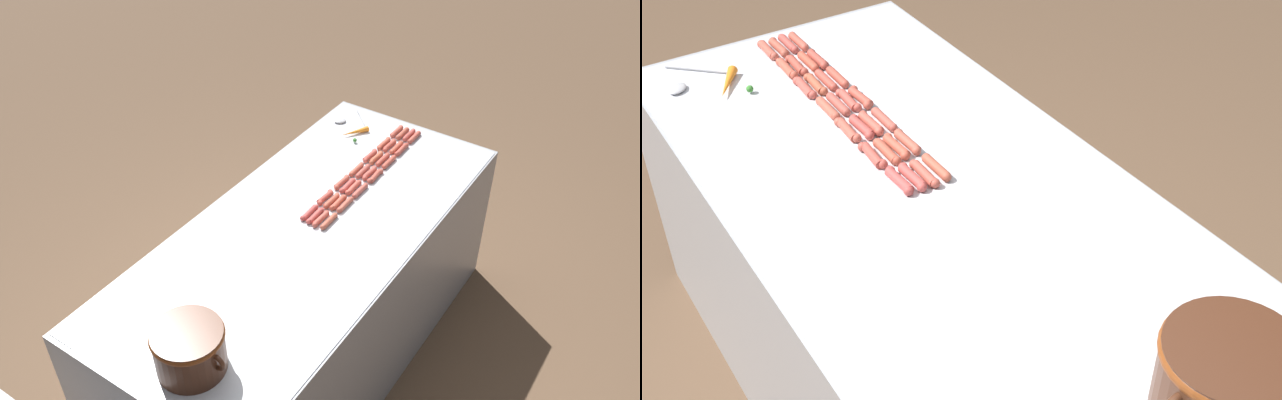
{
  "view_description": "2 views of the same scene",
  "coord_description": "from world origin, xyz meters",
  "views": [
    {
      "loc": [
        -1.4,
        1.99,
        2.96
      ],
      "look_at": [
        0.06,
        -0.19,
        0.91
      ],
      "focal_mm": 38.0,
      "sensor_mm": 36.0,
      "label": 1
    },
    {
      "loc": [
        0.89,
        1.5,
        2.22
      ],
      "look_at": [
        -0.05,
        0.06,
        0.89
      ],
      "focal_mm": 47.17,
      "sensor_mm": 36.0,
      "label": 2
    }
  ],
  "objects": [
    {
      "name": "ground_plane",
      "position": [
        0.0,
        0.0,
        0.0
      ],
      "size": [
        20.0,
        20.0,
        0.0
      ],
      "primitive_type": "plane",
      "color": "brown"
    },
    {
      "name": "griddle_counter",
      "position": [
        0.0,
        0.0,
        0.44
      ],
      "size": [
        1.01,
        2.25,
        0.89
      ],
      "color": "#9EA0A5",
      "rests_on": "ground_plane"
    },
    {
      "name": "hot_dog_20",
      "position": [
        0.01,
        -0.09,
        0.9
      ],
      "size": [
        0.03,
        0.13,
        0.03
      ],
      "color": "#B94742",
      "rests_on": "griddle_counter"
    },
    {
      "name": "hot_dog_27",
      "position": [
        0.05,
        -0.09,
        0.9
      ],
      "size": [
        0.03,
        0.13,
        0.03
      ],
      "color": "#B54540",
      "rests_on": "griddle_counter"
    },
    {
      "name": "hot_dog_24",
      "position": [
        0.05,
        -0.53,
        0.9
      ],
      "size": [
        0.03,
        0.13,
        0.03
      ],
      "color": "#B65240",
      "rests_on": "griddle_counter"
    },
    {
      "name": "hot_dog_4",
      "position": [
        -0.06,
        -0.38,
        0.9
      ],
      "size": [
        0.03,
        0.13,
        0.03
      ],
      "color": "#B24E41",
      "rests_on": "griddle_counter"
    },
    {
      "name": "hot_dog_8",
      "position": [
        -0.03,
        -0.83,
        0.9
      ],
      "size": [
        0.03,
        0.13,
        0.03
      ],
      "color": "#B94C38",
      "rests_on": "griddle_counter"
    },
    {
      "name": "carrot",
      "position": [
        0.24,
        -0.83,
        0.91
      ],
      "size": [
        0.12,
        0.16,
        0.03
      ],
      "color": "orange",
      "rests_on": "griddle_counter"
    },
    {
      "name": "hot_dog_0",
      "position": [
        -0.06,
        -0.97,
        0.9
      ],
      "size": [
        0.03,
        0.13,
        0.03
      ],
      "color": "#B94F3F",
      "rests_on": "griddle_counter"
    },
    {
      "name": "hot_dog_7",
      "position": [
        -0.03,
        -0.98,
        0.9
      ],
      "size": [
        0.03,
        0.13,
        0.03
      ],
      "color": "#B24840",
      "rests_on": "griddle_counter"
    },
    {
      "name": "serving_spoon",
      "position": [
        0.35,
        -0.93,
        0.9
      ],
      "size": [
        0.22,
        0.21,
        0.02
      ],
      "color": "#B7B7BC",
      "rests_on": "griddle_counter"
    },
    {
      "name": "hot_dog_11",
      "position": [
        -0.02,
        -0.38,
        0.9
      ],
      "size": [
        0.03,
        0.13,
        0.03
      ],
      "color": "#BA4F41",
      "rests_on": "griddle_counter"
    },
    {
      "name": "hot_dog_22",
      "position": [
        0.05,
        -0.82,
        0.9
      ],
      "size": [
        0.03,
        0.13,
        0.03
      ],
      "color": "#B9503D",
      "rests_on": "griddle_counter"
    },
    {
      "name": "hot_dog_3",
      "position": [
        -0.07,
        -0.53,
        0.9
      ],
      "size": [
        0.03,
        0.13,
        0.03
      ],
      "color": "#B04A3B",
      "rests_on": "griddle_counter"
    },
    {
      "name": "hot_dog_19",
      "position": [
        0.01,
        -0.23,
        0.9
      ],
      "size": [
        0.03,
        0.13,
        0.03
      ],
      "color": "#B24D3A",
      "rests_on": "griddle_counter"
    },
    {
      "name": "hot_dog_15",
      "position": [
        0.01,
        -0.82,
        0.9
      ],
      "size": [
        0.03,
        0.13,
        0.03
      ],
      "color": "#AD4739",
      "rests_on": "griddle_counter"
    },
    {
      "name": "hot_dog_25",
      "position": [
        0.05,
        -0.39,
        0.9
      ],
      "size": [
        0.03,
        0.13,
        0.03
      ],
      "color": "#B44F3F",
      "rests_on": "griddle_counter"
    },
    {
      "name": "hot_dog_1",
      "position": [
        -0.06,
        -0.82,
        0.9
      ],
      "size": [
        0.03,
        0.13,
        0.03
      ],
      "color": "#AB4639",
      "rests_on": "griddle_counter"
    },
    {
      "name": "hot_dog_2",
      "position": [
        -0.06,
        -0.68,
        0.9
      ],
      "size": [
        0.03,
        0.13,
        0.03
      ],
      "color": "#B44A3A",
      "rests_on": "griddle_counter"
    },
    {
      "name": "hot_dog_16",
      "position": [
        0.02,
        -0.68,
        0.9
      ],
      "size": [
        0.03,
        0.13,
        0.03
      ],
      "color": "#B25239",
      "rests_on": "griddle_counter"
    },
    {
      "name": "hot_dog_14",
      "position": [
        0.01,
        -0.97,
        0.9
      ],
      "size": [
        0.03,
        0.13,
        0.03
      ],
      "color": "#AF4F3E",
      "rests_on": "griddle_counter"
    },
    {
      "name": "hot_dog_9",
      "position": [
        -0.02,
        -0.68,
        0.9
      ],
      "size": [
        0.03,
        0.13,
        0.03
      ],
      "color": "#B3483B",
      "rests_on": "griddle_counter"
    },
    {
      "name": "hot_dog_5",
      "position": [
        -0.06,
        -0.24,
        0.9
      ],
      "size": [
        0.03,
        0.13,
        0.03
      ],
      "color": "#B05140",
      "rests_on": "griddle_counter"
    },
    {
      "name": "hot_dog_23",
      "position": [
        0.05,
        -0.68,
        0.9
      ],
      "size": [
        0.03,
        0.13,
        0.03
      ],
      "color": "#B94C41",
      "rests_on": "griddle_counter"
    },
    {
      "name": "hot_dog_18",
      "position": [
        0.01,
        -0.38,
        0.9
      ],
      "size": [
        0.03,
        0.13,
        0.03
      ],
      "color": "#B4453F",
      "rests_on": "griddle_counter"
    },
    {
      "name": "bean_pot",
      "position": [
        -0.09,
        0.9,
        1.0
      ],
      "size": [
        0.35,
        0.28,
        0.19
      ],
      "color": "#472616",
      "rests_on": "griddle_counter"
    },
    {
      "name": "hot_dog_21",
      "position": [
        0.05,
        -0.97,
        0.9
      ],
      "size": [
        0.03,
        0.13,
        0.03
      ],
      "color": "#B85141",
      "rests_on": "griddle_counter"
    },
    {
      "name": "hot_dog_26",
      "position": [
        0.05,
        -0.24,
        0.9
      ],
      "size": [
        0.04,
        0.13,
        0.03
      ],
      "color": "#B3473C",
      "rests_on": "griddle_counter"
    },
    {
      "name": "hot_dog_12",
      "position": [
        -0.02,
        -0.24,
        0.9
      ],
      "size": [
        0.03,
        0.13,
        0.03
      ],
      "color": "#B94D3A",
      "rests_on": "griddle_counter"
    },
    {
      "name": "hot_dog_10",
      "position": [
        -0.03,
        -0.54,
        0.9
      ],
      "size": [
        0.03,
        0.13,
        0.03
      ],
      "color": "#B84C41",
      "rests_on": "griddle_counter"
    },
    {
      "name": "hot_dog_6",
      "position": [
        -0.07,
        -0.09,
        0.9
      ],
      "size": [
        0.03,
        0.13,
        0.03
      ],
      "color": "#B1503B",
      "rests_on": "griddle_counter"
    },
    {
      "name": "hot_dog_17",
      "position": [
        0.01,
        -0.53,
        0.9
      ],
      "size": [
        0.03,
        0.13,
        0.03
      ],
      "color": "#AC4C41",
      "rests_on": "griddle_counter"
    },
    {
      "name": "hot_dog_13",
      "position": [
        -0.02,
        -0.08,
        0.9
      ],
      "size": [
        0.03,
        0.13,
        0.03
      ],
      "color": "#B14D3F",
      "rests_on": "griddle_counter"
    }
  ]
}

